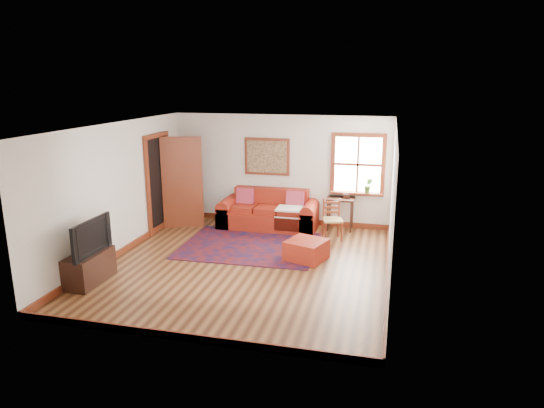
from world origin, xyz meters
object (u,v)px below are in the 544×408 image
(red_ottoman, at_px, (306,250))
(ladder_back_chair, at_px, (332,218))
(red_leather_sofa, at_px, (269,215))
(side_table, at_px, (341,203))
(media_cabinet, at_px, (90,268))

(red_ottoman, relative_size, ladder_back_chair, 0.78)
(red_leather_sofa, bearing_deg, ladder_back_chair, -17.51)
(side_table, xyz_separation_m, media_cabinet, (-3.70, -3.90, -0.35))
(red_ottoman, bearing_deg, side_table, 97.03)
(ladder_back_chair, bearing_deg, red_leather_sofa, 162.49)
(red_leather_sofa, relative_size, ladder_back_chair, 2.60)
(side_table, bearing_deg, media_cabinet, -133.51)
(red_ottoman, height_order, media_cabinet, media_cabinet)
(ladder_back_chair, bearing_deg, media_cabinet, -138.15)
(red_leather_sofa, relative_size, media_cabinet, 2.35)
(red_ottoman, xyz_separation_m, ladder_back_chair, (0.31, 1.35, 0.26))
(red_leather_sofa, height_order, side_table, red_leather_sofa)
(red_leather_sofa, bearing_deg, side_table, 7.45)
(ladder_back_chair, bearing_deg, side_table, 81.45)
(side_table, distance_m, media_cabinet, 5.38)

